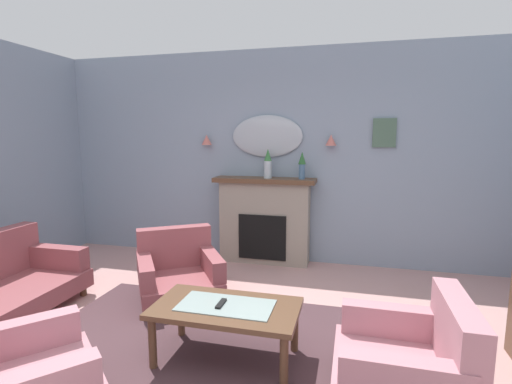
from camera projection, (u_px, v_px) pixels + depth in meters
The scene contains 14 objects.
wall_back at pixel (280, 157), 5.14m from camera, with size 7.31×0.10×2.85m, color #8C9EB2.
patterned_rug at pixel (214, 364), 2.84m from camera, with size 3.20×2.40×0.01m, color #4C3338.
fireplace at pixel (264, 221), 5.09m from camera, with size 1.36×0.36×1.16m.
mantel_vase_centre at pixel (268, 164), 4.94m from camera, with size 0.10×0.10×0.39m.
mantel_vase_right at pixel (302, 164), 4.83m from camera, with size 0.10×0.10×0.35m.
wall_mirror at pixel (267, 136), 5.06m from camera, with size 0.96×0.06×0.56m, color #B2BCC6.
wall_sconce_left at pixel (207, 140), 5.23m from camera, with size 0.14×0.14×0.14m, color #D17066.
wall_sconce_right at pixel (331, 140), 4.81m from camera, with size 0.14×0.14×0.14m, color #D17066.
framed_picture at pixel (384, 133), 4.70m from camera, with size 0.28×0.03×0.36m, color #4C6B56.
coffee_table at pixel (226, 313), 2.85m from camera, with size 1.10×0.60×0.45m.
tv_remote at pixel (221, 304), 2.84m from camera, with size 0.04×0.16×0.02m, color black.
armchair_in_corner at pixel (178, 269), 4.00m from camera, with size 1.12×1.13×0.71m.
armchair_beside_couch at pixel (412, 357), 2.41m from camera, with size 0.82×0.82×0.71m.
armchair_by_coffee_table at pixel (6, 377), 2.21m from camera, with size 1.14×1.14×0.71m.
Camera 1 is at (0.96, -2.26, 1.70)m, focal length 26.43 mm.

